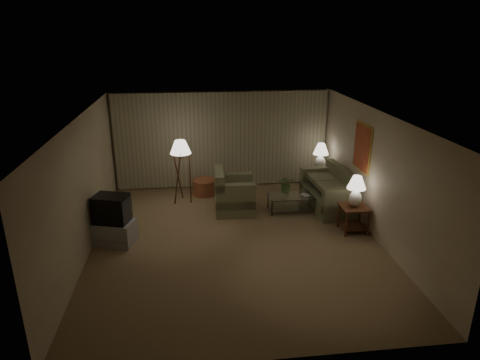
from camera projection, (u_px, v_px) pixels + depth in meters
name	position (u px, v px, depth m)	size (l,w,h in m)	color
ground	(236.00, 241.00, 9.14)	(7.00, 7.00, 0.00)	olive
room_shell	(229.00, 144.00, 9.96)	(6.04, 7.02, 2.72)	beige
sofa	(328.00, 193.00, 10.70)	(1.90, 1.11, 0.80)	#7A7E58
armchair	(234.00, 195.00, 10.49)	(1.06, 1.01, 0.84)	#7A7E58
side_table_near	(354.00, 214.00, 9.45)	(0.60, 0.60, 0.60)	#3D1E10
side_table_far	(319.00, 176.00, 11.88)	(0.52, 0.44, 0.60)	#3D1E10
table_lamp_near	(356.00, 189.00, 9.25)	(0.41, 0.41, 0.70)	white
table_lamp_far	(321.00, 154.00, 11.67)	(0.43, 0.43, 0.73)	white
coffee_table	(292.00, 200.00, 10.54)	(1.22, 0.66, 0.41)	silver
tv_cabinet	(114.00, 232.00, 8.97)	(0.97, 0.76, 0.50)	#9C9C9E
crt_tv	(111.00, 209.00, 8.78)	(0.79, 0.66, 0.58)	black
floor_lamp	(182.00, 170.00, 10.91)	(0.53, 0.53, 1.64)	#3D1E10
ottoman	(205.00, 187.00, 11.62)	(0.62, 0.62, 0.41)	#975B33
vase	(286.00, 193.00, 10.45)	(0.13, 0.13, 0.14)	silver
flowers	(286.00, 182.00, 10.36)	(0.38, 0.33, 0.43)	#517B36
book	(303.00, 196.00, 10.43)	(0.17, 0.24, 0.02)	olive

